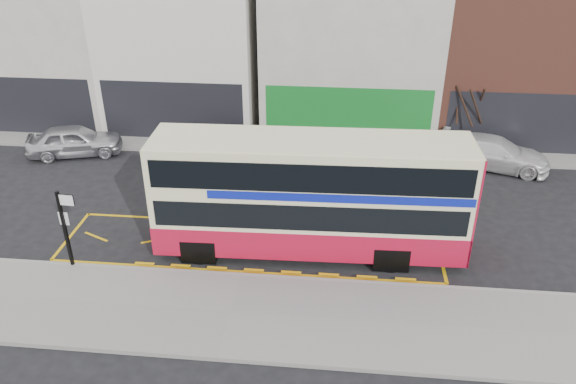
# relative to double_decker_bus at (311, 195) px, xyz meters

# --- Properties ---
(ground) EXTENTS (120.00, 120.00, 0.00)m
(ground) POSITION_rel_double_decker_bus_xyz_m (-2.25, -1.57, -2.31)
(ground) COLOR black
(ground) RESTS_ON ground
(pavement) EXTENTS (40.00, 4.00, 0.15)m
(pavement) POSITION_rel_double_decker_bus_xyz_m (-2.25, -3.87, -2.23)
(pavement) COLOR gray
(pavement) RESTS_ON ground
(kerb) EXTENTS (40.00, 0.15, 0.15)m
(kerb) POSITION_rel_double_decker_bus_xyz_m (-2.25, -1.95, -2.23)
(kerb) COLOR gray
(kerb) RESTS_ON ground
(far_pavement) EXTENTS (50.00, 3.00, 0.15)m
(far_pavement) POSITION_rel_double_decker_bus_xyz_m (-2.25, 9.43, -2.23)
(far_pavement) COLOR gray
(far_pavement) RESTS_ON ground
(road_markings) EXTENTS (14.00, 3.40, 0.01)m
(road_markings) POSITION_rel_double_decker_bus_xyz_m (-2.25, 0.03, -2.30)
(road_markings) COLOR #E1A90B
(road_markings) RESTS_ON ground
(terrace_far_left) EXTENTS (8.00, 8.01, 10.80)m
(terrace_far_left) POSITION_rel_double_decker_bus_xyz_m (-15.75, 13.41, 2.52)
(terrace_far_left) COLOR beige
(terrace_far_left) RESTS_ON ground
(terrace_left) EXTENTS (8.00, 8.01, 11.80)m
(terrace_left) POSITION_rel_double_decker_bus_xyz_m (-7.75, 13.41, 3.01)
(terrace_left) COLOR silver
(terrace_left) RESTS_ON ground
(terrace_green_shop) EXTENTS (9.00, 8.01, 11.30)m
(terrace_green_shop) POSITION_rel_double_decker_bus_xyz_m (1.25, 13.41, 2.76)
(terrace_green_shop) COLOR beige
(terrace_green_shop) RESTS_ON ground
(terrace_right) EXTENTS (9.00, 8.01, 10.30)m
(terrace_right) POSITION_rel_double_decker_bus_xyz_m (10.25, 13.41, 2.27)
(terrace_right) COLOR brown
(terrace_right) RESTS_ON ground
(double_decker_bus) EXTENTS (11.05, 2.84, 4.39)m
(double_decker_bus) POSITION_rel_double_decker_bus_xyz_m (0.00, 0.00, 0.00)
(double_decker_bus) COLOR beige
(double_decker_bus) RESTS_ON ground
(bus_stop_post) EXTENTS (0.72, 0.14, 2.90)m
(bus_stop_post) POSITION_rel_double_decker_bus_xyz_m (-8.18, -1.97, -0.41)
(bus_stop_post) COLOR black
(bus_stop_post) RESTS_ON pavement
(car_silver) EXTENTS (4.85, 3.01, 1.54)m
(car_silver) POSITION_rel_double_decker_bus_xyz_m (-12.20, 7.22, -1.54)
(car_silver) COLOR silver
(car_silver) RESTS_ON ground
(car_grey) EXTENTS (4.75, 1.87, 1.54)m
(car_grey) POSITION_rel_double_decker_bus_xyz_m (-4.76, 7.26, -1.54)
(car_grey) COLOR #484B51
(car_grey) RESTS_ON ground
(car_white) EXTENTS (5.44, 3.33, 1.47)m
(car_white) POSITION_rel_double_decker_bus_xyz_m (8.23, 7.86, -1.57)
(car_white) COLOR white
(car_white) RESTS_ON ground
(street_tree_right) EXTENTS (2.07, 2.07, 4.47)m
(street_tree_right) POSITION_rel_double_decker_bus_xyz_m (7.07, 9.57, 0.73)
(street_tree_right) COLOR #341E17
(street_tree_right) RESTS_ON ground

